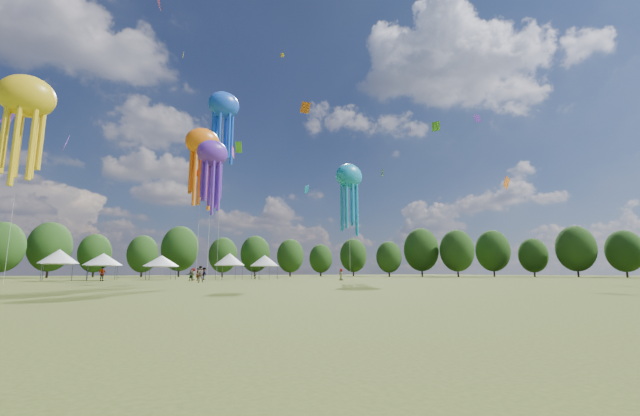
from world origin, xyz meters
TOP-DOWN VIEW (x-y plane):
  - ground at (0.00, 0.00)m, footprint 300.00×300.00m
  - spectator_near at (-5.70, 37.52)m, footprint 1.05×0.89m
  - spectators_far at (-1.38, 49.69)m, footprint 31.77×19.04m
  - festival_tents at (-6.28, 56.27)m, footprint 35.65×11.30m
  - show_kites at (-8.88, 37.29)m, footprint 39.43×20.37m
  - small_kites at (0.18, 41.25)m, footprint 71.41×55.50m
  - treeline at (-3.87, 62.51)m, footprint 201.57×95.24m

SIDE VIEW (x-z plane):
  - ground at x=0.00m, z-range 0.00..0.00m
  - spectators_far at x=-1.38m, z-range -0.08..1.85m
  - spectator_near at x=-5.70m, z-range 0.00..1.92m
  - festival_tents at x=-6.28m, z-range 1.01..5.34m
  - treeline at x=-3.87m, z-range -0.17..13.26m
  - show_kites at x=-8.88m, z-range 2.96..30.66m
  - small_kites at x=0.18m, z-range 8.85..49.73m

